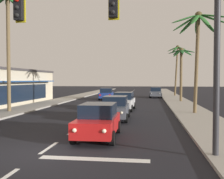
% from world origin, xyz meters
% --- Properties ---
extents(ground_plane, '(220.00, 220.00, 0.00)m').
position_xyz_m(ground_plane, '(0.00, 0.00, 0.00)').
color(ground_plane, black).
extents(sidewalk_right, '(3.20, 110.00, 0.14)m').
position_xyz_m(sidewalk_right, '(7.80, 20.00, 0.07)').
color(sidewalk_right, '#9E998E').
rests_on(sidewalk_right, ground).
extents(sidewalk_left, '(3.20, 110.00, 0.14)m').
position_xyz_m(sidewalk_left, '(-7.80, 20.00, 0.07)').
color(sidewalk_left, '#9E998E').
rests_on(sidewalk_left, ground).
extents(lane_markings, '(4.28, 88.35, 0.01)m').
position_xyz_m(lane_markings, '(0.41, 20.37, 0.00)').
color(lane_markings, silver).
rests_on(lane_markings, ground).
extents(traffic_signal_mast, '(11.59, 0.41, 7.07)m').
position_xyz_m(traffic_signal_mast, '(2.88, 0.04, 5.04)').
color(traffic_signal_mast, '#2D2D33').
rests_on(traffic_signal_mast, ground).
extents(sedan_lead_at_stop_bar, '(2.00, 4.47, 1.68)m').
position_xyz_m(sedan_lead_at_stop_bar, '(1.68, 2.99, 0.85)').
color(sedan_lead_at_stop_bar, red).
rests_on(sedan_lead_at_stop_bar, ground).
extents(sedan_third_in_queue, '(2.02, 4.48, 1.68)m').
position_xyz_m(sedan_third_in_queue, '(1.76, 9.30, 0.85)').
color(sedan_third_in_queue, '#4C515B').
rests_on(sedan_third_in_queue, ground).
extents(sedan_fifth_in_queue, '(2.08, 4.50, 1.68)m').
position_xyz_m(sedan_fifth_in_queue, '(1.79, 15.61, 0.85)').
color(sedan_fifth_in_queue, silver).
rests_on(sedan_fifth_in_queue, ground).
extents(sedan_oncoming_far, '(2.14, 4.52, 1.68)m').
position_xyz_m(sedan_oncoming_far, '(-1.92, 28.76, 0.85)').
color(sedan_oncoming_far, navy).
rests_on(sedan_oncoming_far, ground).
extents(sedan_parked_nearest_kerb, '(2.08, 4.50, 1.68)m').
position_xyz_m(sedan_parked_nearest_kerb, '(5.20, 34.44, 0.85)').
color(sedan_parked_nearest_kerb, '#4C515B').
rests_on(sedan_parked_nearest_kerb, ground).
extents(palm_left_second, '(3.39, 3.50, 10.24)m').
position_xyz_m(palm_left_second, '(-7.91, 12.22, 7.51)').
color(palm_left_second, brown).
rests_on(palm_left_second, ground).
extents(palm_right_second, '(4.51, 4.12, 8.39)m').
position_xyz_m(palm_right_second, '(8.06, 13.06, 6.53)').
color(palm_right_second, brown).
rests_on(palm_right_second, ground).
extents(palm_right_third, '(3.31, 3.21, 6.92)m').
position_xyz_m(palm_right_third, '(8.19, 25.79, 5.08)').
color(palm_right_third, brown).
rests_on(palm_right_third, ground).
extents(palm_right_farthest, '(3.63, 3.72, 8.78)m').
position_xyz_m(palm_right_farthest, '(8.85, 38.47, 6.52)').
color(palm_right_farthest, brown).
rests_on(palm_right_farthest, ground).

